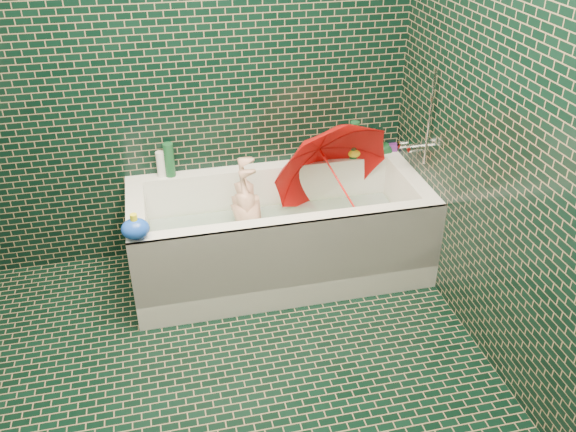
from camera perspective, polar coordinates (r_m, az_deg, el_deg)
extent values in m
plane|color=black|center=(2.93, -5.19, -17.76)|extent=(2.80, 2.80, 0.00)
plane|color=black|center=(3.47, -9.83, 14.71)|extent=(2.80, 0.00, 2.80)
plane|color=black|center=(2.62, 22.98, 7.24)|extent=(0.00, 2.80, 2.80)
cube|color=white|center=(3.69, -0.75, -4.07)|extent=(1.70, 0.75, 0.15)
cube|color=white|center=(3.82, -1.84, 2.05)|extent=(1.70, 0.10, 0.40)
cube|color=white|center=(3.28, 0.45, -3.32)|extent=(1.70, 0.10, 0.40)
cube|color=white|center=(3.77, 11.18, 1.03)|extent=(0.10, 0.55, 0.40)
cube|color=white|center=(3.49, -13.73, -1.98)|extent=(0.10, 0.55, 0.40)
cube|color=white|center=(3.29, 0.61, -4.78)|extent=(1.70, 0.02, 0.55)
cube|color=green|center=(3.65, -0.76, -3.03)|extent=(1.35, 0.47, 0.01)
cube|color=silver|center=(3.57, -0.78, -1.11)|extent=(1.48, 0.53, 0.00)
cylinder|color=silver|center=(3.61, 12.22, 6.31)|extent=(0.14, 0.05, 0.05)
cylinder|color=silver|center=(3.63, 10.68, 6.61)|extent=(0.05, 0.04, 0.04)
cylinder|color=silver|center=(3.44, 13.15, 8.93)|extent=(0.01, 0.01, 0.55)
imported|color=#DCA48A|center=(3.54, -3.45, -1.26)|extent=(0.89, 0.47, 0.24)
imported|color=red|center=(3.56, 4.88, 3.06)|extent=(0.97, 0.96, 1.05)
imported|color=white|center=(3.96, 9.44, 5.96)|extent=(0.10, 0.10, 0.24)
imported|color=#561E72|center=(3.95, 9.54, 5.94)|extent=(0.11, 0.11, 0.20)
imported|color=#154A26|center=(3.92, 9.27, 5.76)|extent=(0.13, 0.13, 0.15)
cylinder|color=#154A26|center=(3.79, 6.20, 7.08)|extent=(0.06, 0.06, 0.24)
cylinder|color=silver|center=(3.85, 8.43, 6.85)|extent=(0.05, 0.05, 0.18)
cylinder|color=#154A26|center=(3.62, -11.05, 5.18)|extent=(0.08, 0.08, 0.21)
cylinder|color=white|center=(3.64, -11.80, 4.78)|extent=(0.06, 0.06, 0.15)
ellipsoid|color=yellow|center=(3.83, 6.22, 5.94)|extent=(0.09, 0.08, 0.07)
sphere|color=yellow|center=(3.82, 6.76, 6.56)|extent=(0.05, 0.05, 0.05)
cone|color=orange|center=(3.83, 7.09, 6.56)|extent=(0.02, 0.02, 0.02)
ellipsoid|color=blue|center=(3.07, -14.09, -1.17)|extent=(0.15, 0.13, 0.11)
cylinder|color=yellow|center=(3.04, -14.24, -0.17)|extent=(0.03, 0.03, 0.04)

